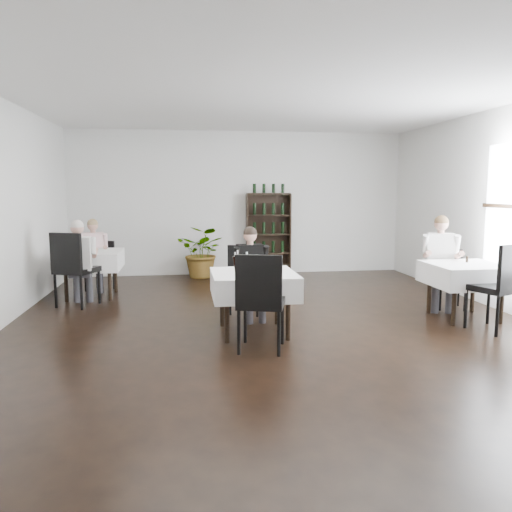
{
  "coord_description": "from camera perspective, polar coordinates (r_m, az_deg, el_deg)",
  "views": [
    {
      "loc": [
        -1.12,
        -6.04,
        1.78
      ],
      "look_at": [
        -0.24,
        0.2,
        0.95
      ],
      "focal_mm": 35.0,
      "sensor_mm": 36.0,
      "label": 1
    }
  ],
  "objects": [
    {
      "name": "main_chair_far",
      "position": [
        6.94,
        -1.7,
        -2.46
      ],
      "size": [
        0.6,
        0.61,
        1.01
      ],
      "color": "black",
      "rests_on": "ground"
    },
    {
      "name": "pilsner_dark",
      "position": [
        6.05,
        -2.4,
        -1.03
      ],
      "size": [
        0.06,
        0.06,
        0.27
      ],
      "color": "black",
      "rests_on": "main_table"
    },
    {
      "name": "left_chair_far",
      "position": [
        9.36,
        -17.26,
        -0.66
      ],
      "size": [
        0.53,
        0.53,
        0.88
      ],
      "color": "black",
      "rests_on": "ground"
    },
    {
      "name": "main_table",
      "position": [
        6.2,
        -0.27,
        -3.24
      ],
      "size": [
        1.03,
        1.03,
        0.77
      ],
      "color": "black",
      "rests_on": "ground"
    },
    {
      "name": "pilsner_lager",
      "position": [
        6.18,
        -2.11,
        -0.82
      ],
      "size": [
        0.06,
        0.06,
        0.28
      ],
      "color": "gold",
      "rests_on": "main_table"
    },
    {
      "name": "diner_main",
      "position": [
        6.86,
        -0.54,
        -1.14
      ],
      "size": [
        0.51,
        0.52,
        1.28
      ],
      "color": "#3E3E45",
      "rests_on": "ground"
    },
    {
      "name": "room_shell",
      "position": [
        6.14,
        2.5,
        4.91
      ],
      "size": [
        9.0,
        9.0,
        9.0
      ],
      "color": "black",
      "rests_on": "ground"
    },
    {
      "name": "plate_near",
      "position": [
        5.95,
        0.67,
        -2.08
      ],
      "size": [
        0.27,
        0.27,
        0.08
      ],
      "color": "white",
      "rests_on": "main_table"
    },
    {
      "name": "diner_left_far",
      "position": [
        9.24,
        -18.08,
        0.73
      ],
      "size": [
        0.51,
        0.53,
        1.28
      ],
      "color": "#3E3E45",
      "rests_on": "ground"
    },
    {
      "name": "right_chair_far",
      "position": [
        8.14,
        21.24,
        -2.01
      ],
      "size": [
        0.49,
        0.5,
        0.88
      ],
      "color": "black",
      "rests_on": "ground"
    },
    {
      "name": "main_chair_near",
      "position": [
        5.47,
        0.49,
        -4.61
      ],
      "size": [
        0.62,
        0.63,
        1.1
      ],
      "color": "black",
      "rests_on": "ground"
    },
    {
      "name": "pepper_mill",
      "position": [
        7.62,
        22.97,
        -0.35
      ],
      "size": [
        0.04,
        0.04,
        0.09
      ],
      "primitive_type": "cylinder",
      "rotation": [
        0.0,
        0.0,
        -0.18
      ],
      "color": "black",
      "rests_on": "right_table"
    },
    {
      "name": "left_chair_near",
      "position": [
        8.06,
        -20.22,
        -0.93
      ],
      "size": [
        0.7,
        0.7,
        1.15
      ],
      "color": "black",
      "rests_on": "ground"
    },
    {
      "name": "wine_shelf",
      "position": [
        10.53,
        1.42,
        2.46
      ],
      "size": [
        0.9,
        0.28,
        1.75
      ],
      "color": "black",
      "rests_on": "ground"
    },
    {
      "name": "diner_right_far",
      "position": [
        7.93,
        20.36,
        0.1
      ],
      "size": [
        0.59,
        0.64,
        1.41
      ],
      "color": "#3E3E45",
      "rests_on": "ground"
    },
    {
      "name": "coke_bottle",
      "position": [
        6.21,
        -1.05,
        -0.9
      ],
      "size": [
        0.06,
        0.06,
        0.25
      ],
      "color": "silver",
      "rests_on": "main_table"
    },
    {
      "name": "right_chair_near",
      "position": [
        6.95,
        26.23,
        -2.64
      ],
      "size": [
        0.67,
        0.67,
        1.13
      ],
      "color": "black",
      "rests_on": "ground"
    },
    {
      "name": "plate_far",
      "position": [
        6.36,
        0.35,
        -1.46
      ],
      "size": [
        0.23,
        0.23,
        0.07
      ],
      "color": "white",
      "rests_on": "main_table"
    },
    {
      "name": "potted_tree",
      "position": [
        10.2,
        -6.09,
        0.46
      ],
      "size": [
        1.21,
        1.15,
        1.06
      ],
      "primitive_type": "imported",
      "rotation": [
        0.0,
        0.0,
        -0.43
      ],
      "color": "#25531C",
      "rests_on": "ground"
    },
    {
      "name": "left_table",
      "position": [
        8.76,
        -18.33,
        -0.45
      ],
      "size": [
        0.98,
        0.98,
        0.77
      ],
      "color": "black",
      "rests_on": "ground"
    },
    {
      "name": "diner_left_near",
      "position": [
        8.09,
        -19.56,
        -0.02
      ],
      "size": [
        0.51,
        0.52,
        1.34
      ],
      "color": "#3E3E45",
      "rests_on": "ground"
    },
    {
      "name": "right_table",
      "position": [
        7.49,
        22.79,
        -1.97
      ],
      "size": [
        0.98,
        0.98,
        0.77
      ],
      "color": "black",
      "rests_on": "ground"
    },
    {
      "name": "napkin_cutlery",
      "position": [
        6.04,
        1.95,
        -2.05
      ],
      "size": [
        0.2,
        0.18,
        0.02
      ],
      "color": "black",
      "rests_on": "main_table"
    }
  ]
}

